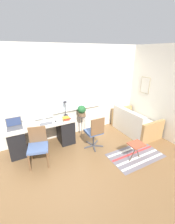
{
  "coord_description": "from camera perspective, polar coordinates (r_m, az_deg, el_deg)",
  "views": [
    {
      "loc": [
        -1.26,
        -3.38,
        2.49
      ],
      "look_at": [
        0.6,
        0.15,
        0.87
      ],
      "focal_mm": 24.0,
      "sensor_mm": 36.0,
      "label": 1
    }
  ],
  "objects": [
    {
      "name": "ground_plane",
      "position": [
        4.39,
        -6.15,
        -12.68
      ],
      "size": [
        14.0,
        14.0,
        0.0
      ],
      "primitive_type": "plane",
      "color": "brown"
    },
    {
      "name": "wall_back_with_window",
      "position": [
        4.41,
        -10.01,
        6.75
      ],
      "size": [
        9.0,
        0.12,
        2.7
      ],
      "color": "white",
      "rests_on": "ground_plane"
    },
    {
      "name": "wall_right_with_picture",
      "position": [
        5.34,
        21.45,
        8.21
      ],
      "size": [
        0.08,
        9.0,
        2.7
      ],
      "color": "white",
      "rests_on": "ground_plane"
    },
    {
      "name": "desk",
      "position": [
        4.28,
        -16.66,
        -8.31
      ],
      "size": [
        1.78,
        0.61,
        0.74
      ],
      "color": "beige",
      "rests_on": "ground_plane"
    },
    {
      "name": "laptop",
      "position": [
        4.1,
        -26.05,
        -4.76
      ],
      "size": [
        0.35,
        0.26,
        0.24
      ],
      "color": "#4C4C51",
      "rests_on": "desk"
    },
    {
      "name": "monitor",
      "position": [
        4.15,
        -16.44,
        -0.15
      ],
      "size": [
        0.49,
        0.17,
        0.47
      ],
      "color": "silver",
      "rests_on": "desk"
    },
    {
      "name": "keyboard",
      "position": [
        4.04,
        -15.49,
        -4.26
      ],
      "size": [
        0.33,
        0.13,
        0.02
      ],
      "color": "slate",
      "rests_on": "desk"
    },
    {
      "name": "mouse",
      "position": [
        4.09,
        -12.04,
        -3.45
      ],
      "size": [
        0.04,
        0.07,
        0.04
      ],
      "color": "black",
      "rests_on": "desk"
    },
    {
      "name": "desk_lamp",
      "position": [
        4.34,
        -8.49,
        2.49
      ],
      "size": [
        0.14,
        0.14,
        0.45
      ],
      "color": "#2D2D33",
      "rests_on": "desk"
    },
    {
      "name": "book_stack",
      "position": [
        4.07,
        -8.1,
        -2.74
      ],
      "size": [
        0.22,
        0.19,
        0.11
      ],
      "color": "white",
      "rests_on": "desk"
    },
    {
      "name": "desk_chair_wooden",
      "position": [
        3.74,
        -18.35,
        -11.82
      ],
      "size": [
        0.54,
        0.55,
        0.87
      ],
      "rotation": [
        0.0,
        0.0,
        -0.25
      ],
      "color": "brown",
      "rests_on": "ground_plane"
    },
    {
      "name": "office_chair_swivel",
      "position": [
        4.05,
        2.81,
        -7.45
      ],
      "size": [
        0.52,
        0.55,
        0.94
      ],
      "rotation": [
        0.0,
        0.0,
        3.12
      ],
      "color": "#47474C",
      "rests_on": "ground_plane"
    },
    {
      "name": "couch_loveseat",
      "position": [
        5.16,
        17.36,
        -4.42
      ],
      "size": [
        0.84,
        1.47,
        0.81
      ],
      "rotation": [
        0.0,
        0.0,
        1.57
      ],
      "color": "silver",
      "rests_on": "ground_plane"
    },
    {
      "name": "plant_stand",
      "position": [
        4.68,
        -2.17,
        -2.42
      ],
      "size": [
        0.25,
        0.25,
        0.63
      ],
      "color": "#333338",
      "rests_on": "ground_plane"
    },
    {
      "name": "potted_plant",
      "position": [
        4.58,
        -2.22,
        0.48
      ],
      "size": [
        0.26,
        0.26,
        0.34
      ],
      "color": "brown",
      "rests_on": "plant_stand"
    },
    {
      "name": "floor_rug_striped",
      "position": [
        4.2,
        17.78,
        -15.46
      ],
      "size": [
        1.37,
        0.81,
        0.01
      ],
      "color": "slate",
      "rests_on": "ground_plane"
    },
    {
      "name": "folding_stool",
      "position": [
        3.85,
        18.11,
        -12.12
      ],
      "size": [
        0.36,
        0.3,
        0.45
      ],
      "color": "#B24C33",
      "rests_on": "ground_plane"
    }
  ]
}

